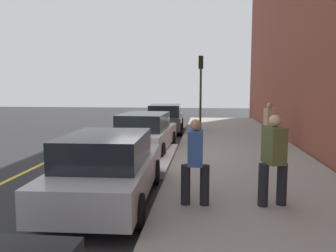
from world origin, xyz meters
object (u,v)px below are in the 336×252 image
parked_car_white (145,133)px  pedestrian_tan_coat (269,123)px  parked_car_charcoal (165,118)px  parked_car_silver (108,168)px  pedestrian_blue_coat (195,160)px  pedestrian_olive_coat (274,158)px  traffic_light_pole (201,79)px

parked_car_white → pedestrian_tan_coat: 4.96m
parked_car_charcoal → pedestrian_tan_coat: pedestrian_tan_coat is taller
parked_car_silver → pedestrian_blue_coat: pedestrian_blue_coat is taller
parked_car_silver → pedestrian_tan_coat: 8.25m
pedestrian_olive_coat → pedestrian_tan_coat: pedestrian_olive_coat is taller
parked_car_silver → traffic_light_pole: traffic_light_pole is taller
parked_car_charcoal → traffic_light_pole: traffic_light_pole is taller
pedestrian_blue_coat → traffic_light_pole: bearing=0.1°
parked_car_white → pedestrian_blue_coat: (-5.85, -2.03, 0.30)m
pedestrian_blue_coat → pedestrian_tan_coat: bearing=-20.9°
pedestrian_tan_coat → traffic_light_pole: (5.15, 2.77, 1.82)m
traffic_light_pole → parked_car_white: bearing=162.8°
parked_car_charcoal → parked_car_white: bearing=179.2°
parked_car_charcoal → pedestrian_olive_coat: (-11.76, -3.47, 0.35)m
parked_car_silver → parked_car_white: size_ratio=0.97×
parked_car_white → pedestrian_olive_coat: pedestrian_olive_coat is taller
pedestrian_tan_coat → traffic_light_pole: size_ratio=0.43×
pedestrian_olive_coat → pedestrian_blue_coat: size_ratio=1.05×
pedestrian_olive_coat → parked_car_white: bearing=31.8°
parked_car_white → pedestrian_tan_coat: pedestrian_tan_coat is taller
parked_car_white → parked_car_charcoal: bearing=-0.8°
pedestrian_olive_coat → pedestrian_tan_coat: size_ratio=1.05×
parked_car_white → pedestrian_olive_coat: size_ratio=2.55×
pedestrian_olive_coat → pedestrian_blue_coat: (-0.12, 1.52, -0.05)m
pedestrian_olive_coat → traffic_light_pole: 12.43m
parked_car_white → pedestrian_olive_coat: (-5.74, -3.55, 0.35)m
traffic_light_pole → parked_car_silver: bearing=171.3°
parked_car_silver → pedestrian_olive_coat: 3.42m
parked_car_silver → parked_car_white: (5.52, 0.16, 0.00)m
pedestrian_blue_coat → parked_car_white: bearing=19.1°
parked_car_silver → pedestrian_tan_coat: (6.84, -4.61, 0.31)m
parked_car_silver → traffic_light_pole: (11.99, -1.84, 2.13)m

